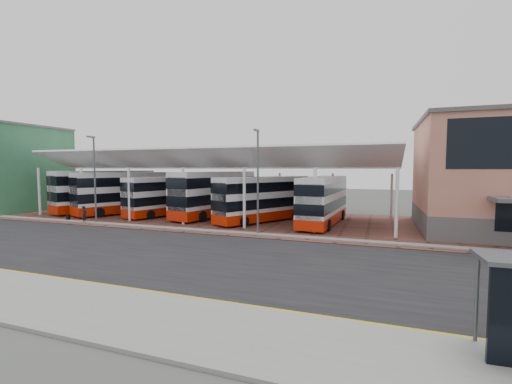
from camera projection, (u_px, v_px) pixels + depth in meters
ground at (194, 251)px, 21.24m from camera, size 140.00×140.00×0.00m
road at (185, 255)px, 20.30m from camera, size 120.00×14.00×0.02m
forecourt at (281, 222)px, 32.76m from camera, size 72.00×16.00×0.06m
sidewalk at (71, 305)px, 12.78m from camera, size 120.00×4.00×0.14m
north_kerb at (234, 233)px, 27.05m from camera, size 120.00×0.80×0.14m
yellow_line_near at (111, 288)px, 14.66m from camera, size 120.00×0.12×0.01m
yellow_line_far at (116, 286)px, 14.95m from camera, size 120.00×0.12×0.01m
canopy at (210, 162)px, 35.94m from camera, size 37.00×11.63×7.07m
shop_green at (21, 169)px, 41.31m from camera, size 6.40×10.20×10.22m
lamp_west at (95, 177)px, 31.55m from camera, size 0.16×0.90×8.07m
lamp_east at (258, 179)px, 26.14m from camera, size 0.16×0.90×8.07m
bus_0 at (105, 191)px, 40.66m from camera, size 6.46×11.89×4.81m
bus_1 at (127, 193)px, 38.77m from camera, size 6.98×11.32×4.64m
bus_2 at (168, 196)px, 37.34m from camera, size 5.13×10.35×4.17m
bus_3 at (215, 194)px, 36.16m from camera, size 4.94×11.77×4.73m
bus_4 at (263, 199)px, 32.75m from camera, size 7.14×10.25×4.28m
bus_5 at (323, 201)px, 31.17m from camera, size 3.15×10.62×4.32m
pedestrian at (85, 214)px, 31.90m from camera, size 0.57×0.68×1.58m
suitcase at (68, 218)px, 33.43m from camera, size 0.32×0.23×0.55m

